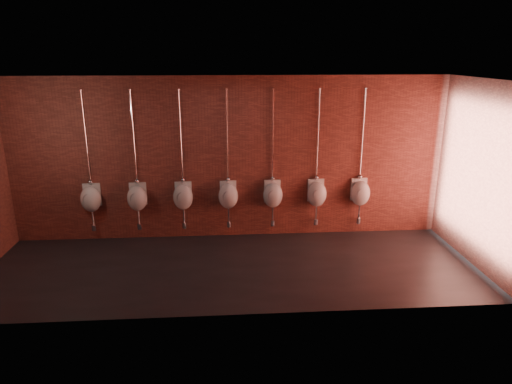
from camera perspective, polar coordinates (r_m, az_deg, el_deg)
ground at (r=8.10m, az=-2.85°, el=-9.42°), size 8.50×8.50×0.00m
room_shell at (r=7.42m, az=-3.08°, el=4.62°), size 8.54×3.04×3.22m
urinal_0 at (r=9.39m, az=-19.95°, el=-0.73°), size 0.42×0.38×2.72m
urinal_1 at (r=9.18m, az=-14.62°, el=-0.63°), size 0.42×0.38×2.72m
urinal_2 at (r=9.06m, az=-9.11°, el=-0.52°), size 0.42×0.38×2.72m
urinal_3 at (r=9.02m, az=-3.49°, el=-0.40°), size 0.42×0.38×2.72m
urinal_4 at (r=9.07m, az=2.12°, el=-0.28°), size 0.42×0.38×2.72m
urinal_5 at (r=9.21m, az=7.61°, el=-0.16°), size 0.42×0.38×2.72m
urinal_6 at (r=9.43m, az=12.90°, el=-0.04°), size 0.42×0.38×2.72m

